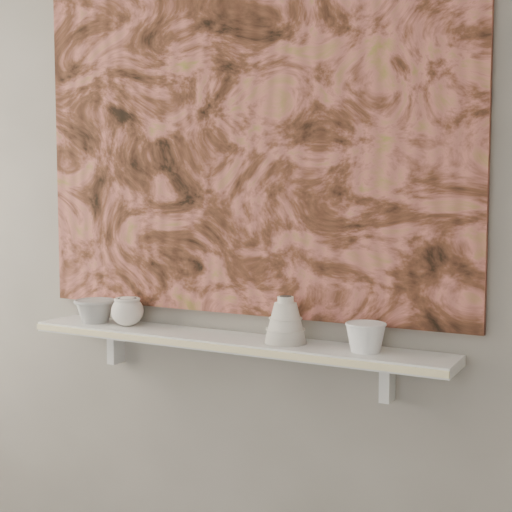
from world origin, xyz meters
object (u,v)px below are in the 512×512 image
Objects in this scene: bowl_grey at (95,311)px; cup_cream at (127,311)px; painting at (239,138)px; bowl_white at (366,337)px; bell_vessel at (286,320)px; shelf at (227,341)px.

cup_cream reaches higher than bowl_grey.
bowl_white is at bearing -10.20° from painting.
bowl_grey is 0.97m from bowl_white.
cup_cream is at bearing 0.00° from bowl_grey.
bell_vessel is at bearing -21.87° from painting.
cup_cream is at bearing 180.00° from shelf.
bowl_white is at bearing 0.00° from bowl_grey.
bell_vessel is (0.20, 0.00, 0.08)m from shelf.
bell_vessel reaches higher than shelf.
painting is at bearing 11.84° from cup_cream.
bowl_grey and bowl_white have the same top height.
bowl_grey is at bearing 180.00° from bowl_white.
painting is at bearing 90.00° from shelf.
painting is 0.68m from cup_cream.
cup_cream is 0.59m from bell_vessel.
bell_vessel is 1.22× the size of bowl_white.
bowl_grey is 0.14m from cup_cream.
bell_vessel is at bearing 0.00° from shelf.
cup_cream is (-0.38, -0.08, -0.56)m from painting.
bowl_grey is 1.32× the size of cup_cream.
shelf is 0.63m from painting.
bowl_grey is (-0.52, -0.08, -0.57)m from painting.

